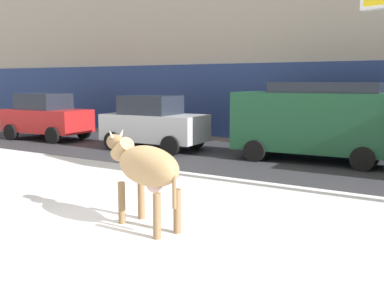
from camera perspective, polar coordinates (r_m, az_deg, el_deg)
ground_plane at (r=7.72m, az=-12.10°, el=-9.93°), size 120.00×120.00×0.00m
road_strip at (r=13.71m, az=9.45°, el=-1.97°), size 60.00×5.60×0.01m
cow_tan at (r=7.22m, az=-5.93°, el=-2.92°), size 1.93×0.98×1.54m
car_red_hatchback at (r=19.10m, az=-17.98°, el=3.33°), size 3.61×2.12×1.86m
car_silver_hatchback at (r=15.50m, az=-4.88°, el=2.70°), size 3.61×2.12×1.86m
car_darkgreen_van at (r=13.69m, az=15.41°, el=3.06°), size 4.72×2.37×2.32m
pedestrian_near_billboard at (r=21.02m, az=-10.68°, el=3.85°), size 0.36×0.24×1.73m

